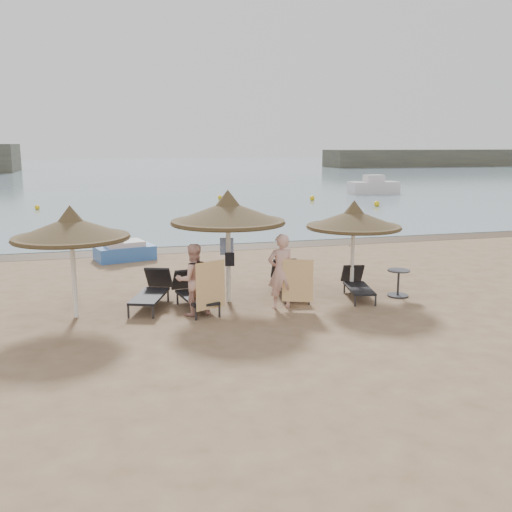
{
  "coord_description": "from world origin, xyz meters",
  "views": [
    {
      "loc": [
        -3.33,
        -12.24,
        4.01
      ],
      "look_at": [
        0.31,
        1.2,
        1.26
      ],
      "focal_mm": 40.0,
      "sensor_mm": 36.0,
      "label": 1
    }
  ],
  "objects_px": {
    "side_table": "(398,284)",
    "person_right": "(281,265)",
    "lounger_near_left": "(193,292)",
    "person_left": "(193,274)",
    "palapa_left": "(71,229)",
    "lounger_far_left": "(152,291)",
    "palapa_right": "(354,219)",
    "lounger_far_right": "(357,284)",
    "lounger_near_right": "(288,280)",
    "palapa_center": "(228,213)",
    "pedal_boat": "(124,250)"
  },
  "relations": [
    {
      "from": "lounger_near_right",
      "to": "person_right",
      "type": "height_order",
      "value": "person_right"
    },
    {
      "from": "palapa_left",
      "to": "palapa_center",
      "type": "bearing_deg",
      "value": 6.04
    },
    {
      "from": "palapa_center",
      "to": "pedal_boat",
      "type": "distance_m",
      "value": 6.97
    },
    {
      "from": "side_table",
      "to": "palapa_center",
      "type": "bearing_deg",
      "value": 171.37
    },
    {
      "from": "palapa_center",
      "to": "pedal_boat",
      "type": "relative_size",
      "value": 1.33
    },
    {
      "from": "palapa_center",
      "to": "side_table",
      "type": "xyz_separation_m",
      "value": [
        4.48,
        -0.68,
        -1.96
      ]
    },
    {
      "from": "lounger_near_right",
      "to": "lounger_far_right",
      "type": "relative_size",
      "value": 1.13
    },
    {
      "from": "palapa_center",
      "to": "palapa_right",
      "type": "distance_m",
      "value": 3.45
    },
    {
      "from": "person_right",
      "to": "pedal_boat",
      "type": "height_order",
      "value": "person_right"
    },
    {
      "from": "lounger_near_left",
      "to": "lounger_near_right",
      "type": "bearing_deg",
      "value": 2.68
    },
    {
      "from": "lounger_near_left",
      "to": "lounger_far_left",
      "type": "bearing_deg",
      "value": 149.14
    },
    {
      "from": "side_table",
      "to": "person_left",
      "type": "bearing_deg",
      "value": -177.46
    },
    {
      "from": "palapa_center",
      "to": "person_right",
      "type": "distance_m",
      "value": 1.89
    },
    {
      "from": "lounger_near_left",
      "to": "side_table",
      "type": "bearing_deg",
      "value": -13.28
    },
    {
      "from": "palapa_left",
      "to": "person_left",
      "type": "relative_size",
      "value": 1.34
    },
    {
      "from": "lounger_near_right",
      "to": "side_table",
      "type": "distance_m",
      "value": 2.93
    },
    {
      "from": "palapa_center",
      "to": "palapa_right",
      "type": "xyz_separation_m",
      "value": [
        3.44,
        0.0,
        -0.28
      ]
    },
    {
      "from": "person_left",
      "to": "pedal_boat",
      "type": "distance_m",
      "value": 7.33
    },
    {
      "from": "person_right",
      "to": "lounger_far_left",
      "type": "bearing_deg",
      "value": -21.63
    },
    {
      "from": "lounger_near_right",
      "to": "person_left",
      "type": "relative_size",
      "value": 1.02
    },
    {
      "from": "palapa_right",
      "to": "lounger_far_right",
      "type": "bearing_deg",
      "value": -95.69
    },
    {
      "from": "palapa_right",
      "to": "person_left",
      "type": "height_order",
      "value": "palapa_right"
    },
    {
      "from": "side_table",
      "to": "person_right",
      "type": "xyz_separation_m",
      "value": [
        -3.37,
        -0.25,
        0.74
      ]
    },
    {
      "from": "lounger_far_left",
      "to": "person_right",
      "type": "relative_size",
      "value": 0.95
    },
    {
      "from": "palapa_center",
      "to": "person_left",
      "type": "height_order",
      "value": "palapa_center"
    },
    {
      "from": "person_right",
      "to": "side_table",
      "type": "bearing_deg",
      "value": -178.83
    },
    {
      "from": "palapa_center",
      "to": "side_table",
      "type": "distance_m",
      "value": 4.94
    },
    {
      "from": "lounger_near_left",
      "to": "palapa_left",
      "type": "bearing_deg",
      "value": 173.05
    },
    {
      "from": "palapa_center",
      "to": "lounger_near_left",
      "type": "xyz_separation_m",
      "value": [
        -0.96,
        -0.29,
        -1.91
      ]
    },
    {
      "from": "lounger_near_left",
      "to": "person_left",
      "type": "relative_size",
      "value": 1.01
    },
    {
      "from": "palapa_center",
      "to": "lounger_far_left",
      "type": "xyz_separation_m",
      "value": [
        -1.94,
        0.1,
        -1.91
      ]
    },
    {
      "from": "palapa_center",
      "to": "person_right",
      "type": "bearing_deg",
      "value": -39.82
    },
    {
      "from": "lounger_far_left",
      "to": "lounger_far_right",
      "type": "xyz_separation_m",
      "value": [
        5.34,
        -0.53,
        -0.05
      ]
    },
    {
      "from": "person_left",
      "to": "person_right",
      "type": "xyz_separation_m",
      "value": [
        2.17,
        -0.0,
        0.09
      ]
    },
    {
      "from": "lounger_near_right",
      "to": "person_right",
      "type": "xyz_separation_m",
      "value": [
        -0.6,
        -1.2,
        0.68
      ]
    },
    {
      "from": "palapa_center",
      "to": "palapa_right",
      "type": "relative_size",
      "value": 1.14
    },
    {
      "from": "palapa_left",
      "to": "lounger_near_left",
      "type": "relative_size",
      "value": 1.32
    },
    {
      "from": "palapa_left",
      "to": "palapa_right",
      "type": "distance_m",
      "value": 7.21
    },
    {
      "from": "palapa_center",
      "to": "lounger_far_right",
      "type": "height_order",
      "value": "palapa_center"
    },
    {
      "from": "lounger_near_left",
      "to": "person_left",
      "type": "xyz_separation_m",
      "value": [
        -0.1,
        -0.64,
        0.61
      ]
    },
    {
      "from": "lounger_far_left",
      "to": "pedal_boat",
      "type": "distance_m",
      "value": 6.17
    },
    {
      "from": "person_right",
      "to": "palapa_left",
      "type": "bearing_deg",
      "value": -9.25
    },
    {
      "from": "palapa_left",
      "to": "side_table",
      "type": "distance_m",
      "value": 8.43
    },
    {
      "from": "lounger_far_right",
      "to": "palapa_left",
      "type": "bearing_deg",
      "value": -168.39
    },
    {
      "from": "person_left",
      "to": "person_right",
      "type": "height_order",
      "value": "person_right"
    },
    {
      "from": "lounger_far_left",
      "to": "pedal_boat",
      "type": "xyz_separation_m",
      "value": [
        -0.44,
        6.15,
        -0.05
      ]
    },
    {
      "from": "palapa_left",
      "to": "palapa_center",
      "type": "distance_m",
      "value": 3.78
    },
    {
      "from": "palapa_left",
      "to": "lounger_far_left",
      "type": "xyz_separation_m",
      "value": [
        1.82,
        0.5,
        -1.71
      ]
    },
    {
      "from": "lounger_near_left",
      "to": "side_table",
      "type": "xyz_separation_m",
      "value": [
        5.44,
        -0.39,
        -0.05
      ]
    },
    {
      "from": "lounger_near_left",
      "to": "person_right",
      "type": "distance_m",
      "value": 2.28
    }
  ]
}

